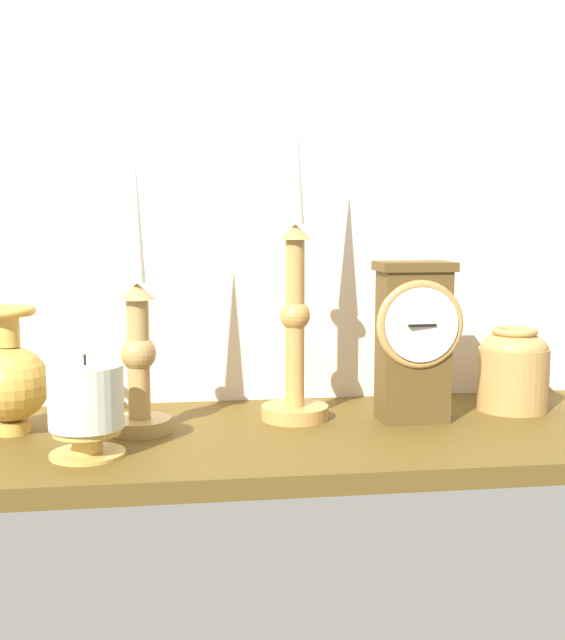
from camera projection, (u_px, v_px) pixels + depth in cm
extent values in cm
cube|color=brown|center=(275.00, 440.00, 99.03)|extent=(100.00, 36.00, 2.40)
cube|color=#EFE1CA|center=(258.00, 177.00, 113.03)|extent=(120.00, 2.00, 65.00)
cube|color=#543D1A|center=(413.00, 346.00, 103.06)|extent=(8.75, 5.90, 19.76)
cube|color=#543D1A|center=(414.00, 266.00, 101.76)|extent=(9.80, 6.61, 1.20)
torus|color=#B68849|center=(421.00, 325.00, 99.37)|extent=(11.40, 1.04, 11.40)
cylinder|color=silver|center=(422.00, 325.00, 99.27)|extent=(9.53, 0.40, 9.53)
cube|color=black|center=(422.00, 325.00, 98.97)|extent=(3.67, 0.98, 0.30)
cylinder|color=#B88845|center=(295.00, 412.00, 104.63)|extent=(8.94, 8.94, 1.80)
cylinder|color=#B88845|center=(295.00, 324.00, 103.16)|extent=(2.51, 2.51, 22.00)
sphere|color=#B88845|center=(295.00, 315.00, 103.02)|extent=(4.02, 4.02, 4.02)
cone|color=#B88845|center=(295.00, 232.00, 101.67)|extent=(4.26, 4.26, 2.00)
cone|color=white|center=(295.00, 156.00, 100.47)|extent=(2.34, 2.34, 17.27)
cylinder|color=#AA874C|center=(140.00, 425.00, 97.98)|extent=(7.81, 7.81, 1.80)
cylinder|color=#AA874C|center=(139.00, 359.00, 96.94)|extent=(2.77, 2.77, 14.87)
sphere|color=#AA874C|center=(138.00, 353.00, 96.85)|extent=(4.43, 4.43, 4.43)
cone|color=#AA874C|center=(137.00, 291.00, 95.89)|extent=(4.56, 4.56, 2.00)
cone|color=white|center=(135.00, 209.00, 94.66)|extent=(2.21, 2.21, 17.84)
cylinder|color=gold|center=(13.00, 427.00, 97.50)|extent=(4.18, 4.18, 1.60)
sphere|color=gold|center=(11.00, 384.00, 96.82)|extent=(9.29, 9.29, 9.29)
cylinder|color=gold|center=(9.00, 329.00, 95.98)|extent=(2.60, 2.60, 4.39)
torus|color=gold|center=(8.00, 311.00, 95.70)|extent=(6.61, 6.61, 1.19)
cylinder|color=#B28547|center=(513.00, 379.00, 109.40)|extent=(9.69, 9.69, 8.74)
ellipsoid|color=#B28547|center=(514.00, 348.00, 108.86)|extent=(9.20, 9.20, 4.60)
torus|color=#B28547|center=(515.00, 331.00, 108.58)|extent=(6.29, 6.29, 0.96)
cylinder|color=tan|center=(87.00, 443.00, 88.15)|extent=(3.38, 3.38, 2.85)
cylinder|color=tan|center=(88.00, 452.00, 88.28)|extent=(8.45, 8.45, 0.80)
cylinder|color=tan|center=(87.00, 431.00, 87.98)|extent=(7.61, 7.61, 0.60)
cylinder|color=beige|center=(86.00, 396.00, 87.49)|extent=(8.34, 8.34, 7.06)
cylinder|color=black|center=(85.00, 360.00, 86.98)|extent=(0.30, 0.30, 1.20)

